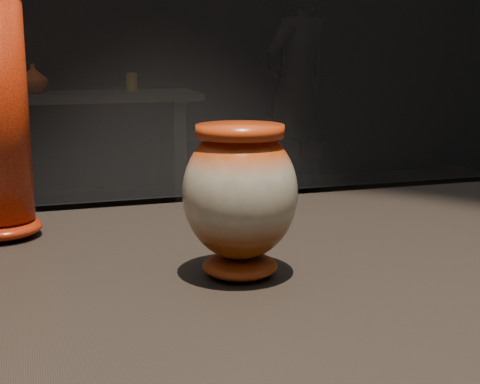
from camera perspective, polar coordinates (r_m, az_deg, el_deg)
The scene contains 5 objects.
main_vase at distance 0.77m, azimuth 0.00°, elevation -0.24°, with size 0.17×0.17×0.18m.
back_shelf at distance 4.40m, azimuth -16.74°, elevation 4.63°, with size 2.00×0.60×0.90m.
back_vase_mid at distance 4.40m, azimuth -17.24°, elevation 9.23°, with size 0.17×0.17×0.18m, color #732F0A.
back_vase_right at distance 4.42m, azimuth -9.22°, elevation 9.23°, with size 0.07×0.07×0.12m, color #976315.
visitor at distance 5.32m, azimuth 4.93°, elevation 8.94°, with size 0.64×0.42×1.76m, color black.
Camera 1 is at (-0.20, -0.72, 1.16)m, focal length 50.00 mm.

